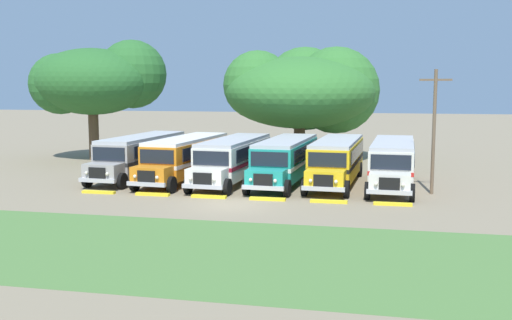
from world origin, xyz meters
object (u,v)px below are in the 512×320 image
object	(u,v)px
parked_bus_slot_3	(285,158)
broad_shade_tree	(304,91)
utility_pole	(434,128)
parked_bus_slot_0	(141,154)
parked_bus_slot_5	(393,161)
parked_bus_slot_4	(337,159)
parked_bus_slot_1	(186,156)
secondary_tree	(98,80)
parked_bus_slot_2	(233,158)

from	to	relation	value
parked_bus_slot_3	broad_shade_tree	size ratio (longest dim) A/B	0.82
parked_bus_slot_3	utility_pole	xyz separation A→B (m)	(8.98, -2.20, 2.26)
parked_bus_slot_0	parked_bus_slot_5	xyz separation A→B (m)	(16.95, -0.38, 0.00)
parked_bus_slot_3	parked_bus_slot_4	bearing A→B (deg)	100.03
parked_bus_slot_3	parked_bus_slot_4	distance (m)	3.29
parked_bus_slot_0	parked_bus_slot_1	bearing A→B (deg)	83.04
secondary_tree	utility_pole	world-z (taller)	secondary_tree
parked_bus_slot_4	broad_shade_tree	distance (m)	13.52
parked_bus_slot_2	utility_pole	xyz separation A→B (m)	(12.37, -1.88, 2.26)
secondary_tree	parked_bus_slot_4	bearing A→B (deg)	-22.65
parked_bus_slot_2	broad_shade_tree	xyz separation A→B (m)	(2.91, 12.99, 4.26)
parked_bus_slot_4	secondary_tree	world-z (taller)	secondary_tree
parked_bus_slot_1	parked_bus_slot_2	xyz separation A→B (m)	(3.31, -0.11, 0.00)
parked_bus_slot_5	secondary_tree	distance (m)	26.50
parked_bus_slot_3	parked_bus_slot_2	bearing A→B (deg)	-81.29
parked_bus_slot_1	parked_bus_slot_0	bearing A→B (deg)	-96.11
parked_bus_slot_5	parked_bus_slot_1	bearing A→B (deg)	-86.40
parked_bus_slot_2	parked_bus_slot_4	distance (m)	6.69
parked_bus_slot_0	parked_bus_slot_2	xyz separation A→B (m)	(6.79, -0.77, 0.00)
parked_bus_slot_5	parked_bus_slot_4	bearing A→B (deg)	-92.93
parked_bus_slot_1	parked_bus_slot_5	size ratio (longest dim) A/B	1.01
parked_bus_slot_5	secondary_tree	size ratio (longest dim) A/B	0.99
broad_shade_tree	parked_bus_slot_0	bearing A→B (deg)	-128.44
parked_bus_slot_0	parked_bus_slot_1	distance (m)	3.55
parked_bus_slot_4	parked_bus_slot_5	distance (m)	3.52
parked_bus_slot_2	secondary_tree	size ratio (longest dim) A/B	0.99
utility_pole	parked_bus_slot_3	bearing A→B (deg)	166.24
parked_bus_slot_2	broad_shade_tree	bearing A→B (deg)	170.85
parked_bus_slot_2	broad_shade_tree	world-z (taller)	broad_shade_tree
parked_bus_slot_1	parked_bus_slot_5	bearing A→B (deg)	95.74
parked_bus_slot_1	parked_bus_slot_5	world-z (taller)	same
parked_bus_slot_3	secondary_tree	xyz separation A→B (m)	(-17.60, 9.10, 5.13)
parked_bus_slot_0	parked_bus_slot_1	world-z (taller)	same
parked_bus_slot_5	broad_shade_tree	world-z (taller)	broad_shade_tree
parked_bus_slot_1	broad_shade_tree	distance (m)	14.92
parked_bus_slot_5	broad_shade_tree	bearing A→B (deg)	-147.66
parked_bus_slot_0	secondary_tree	size ratio (longest dim) A/B	0.99
parked_bus_slot_4	parked_bus_slot_5	world-z (taller)	same
parked_bus_slot_0	broad_shade_tree	size ratio (longest dim) A/B	0.82
parked_bus_slot_4	broad_shade_tree	world-z (taller)	broad_shade_tree
parked_bus_slot_0	parked_bus_slot_4	bearing A→B (deg)	93.48
parked_bus_slot_2	parked_bus_slot_3	distance (m)	3.40
parked_bus_slot_3	broad_shade_tree	xyz separation A→B (m)	(-0.48, 12.66, 4.26)
parked_bus_slot_2	parked_bus_slot_4	size ratio (longest dim) A/B	1.00
parked_bus_slot_2	parked_bus_slot_4	bearing A→B (deg)	99.60
parked_bus_slot_1	parked_bus_slot_4	world-z (taller)	same
parked_bus_slot_1	utility_pole	size ratio (longest dim) A/B	1.52
parked_bus_slot_0	secondary_tree	xyz separation A→B (m)	(-7.43, 8.66, 5.13)
parked_bus_slot_4	utility_pole	distance (m)	6.67
parked_bus_slot_3	parked_bus_slot_5	size ratio (longest dim) A/B	1.00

